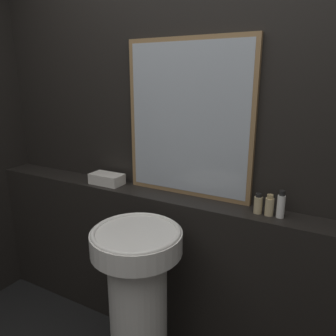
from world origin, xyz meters
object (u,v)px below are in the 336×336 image
pedestal_sink (138,300)px  towel_stack (107,179)px  shampoo_bottle (258,204)px  lotion_bottle (281,205)px  conditioner_bottle (269,206)px  mirror (188,120)px

pedestal_sink → towel_stack: 0.81m
shampoo_bottle → lotion_bottle: size_ratio=0.76×
shampoo_bottle → pedestal_sink: bearing=-138.6°
shampoo_bottle → conditioner_bottle: bearing=-0.0°
lotion_bottle → mirror: bearing=171.7°
pedestal_sink → mirror: 1.01m
mirror → conditioner_bottle: 0.65m
towel_stack → pedestal_sink: bearing=-39.1°
mirror → shampoo_bottle: (0.45, -0.08, -0.40)m
conditioner_bottle → lotion_bottle: bearing=0.0°
conditioner_bottle → shampoo_bottle: bearing=180.0°
shampoo_bottle → lotion_bottle: (0.11, 0.00, 0.02)m
towel_stack → conditioner_bottle: 1.06m
pedestal_sink → shampoo_bottle: bearing=41.4°
towel_stack → conditioner_bottle: size_ratio=1.97×
towel_stack → lotion_bottle: lotion_bottle is taller
shampoo_bottle → mirror: bearing=169.7°
shampoo_bottle → conditioner_bottle: 0.06m
mirror → shampoo_bottle: size_ratio=8.27×
mirror → lotion_bottle: size_ratio=6.28×
shampoo_bottle → lotion_bottle: 0.11m
shampoo_bottle → conditioner_bottle: (0.06, -0.00, 0.00)m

